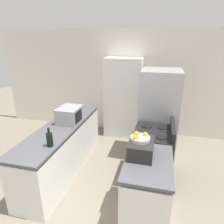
% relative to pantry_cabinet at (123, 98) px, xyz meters
% --- Properties ---
extents(wall_back, '(7.00, 0.06, 2.60)m').
position_rel_pantry_cabinet_xyz_m(wall_back, '(0.03, 0.30, 0.32)').
color(wall_back, silver).
rests_on(wall_back, ground_plane).
extents(counter_left, '(0.60, 2.41, 0.92)m').
position_rel_pantry_cabinet_xyz_m(counter_left, '(-0.77, -1.78, -0.53)').
color(counter_left, silver).
rests_on(counter_left, ground_plane).
extents(counter_right, '(0.60, 0.94, 0.92)m').
position_rel_pantry_cabinet_xyz_m(counter_right, '(0.82, -2.51, -0.53)').
color(counter_right, silver).
rests_on(counter_right, ground_plane).
extents(pantry_cabinet, '(0.88, 0.53, 1.95)m').
position_rel_pantry_cabinet_xyz_m(pantry_cabinet, '(0.00, 0.00, 0.00)').
color(pantry_cabinet, white).
rests_on(pantry_cabinet, ground_plane).
extents(stove, '(0.66, 0.78, 1.08)m').
position_rel_pantry_cabinet_xyz_m(stove, '(0.84, -1.63, -0.51)').
color(stove, black).
rests_on(stove, ground_plane).
extents(refrigerator, '(0.77, 0.77, 1.82)m').
position_rel_pantry_cabinet_xyz_m(refrigerator, '(0.89, -0.82, -0.07)').
color(refrigerator, '#A3A3A8').
rests_on(refrigerator, ground_plane).
extents(microwave, '(0.38, 0.45, 0.28)m').
position_rel_pantry_cabinet_xyz_m(microwave, '(-0.68, -1.59, 0.08)').
color(microwave, '#939399').
rests_on(microwave, counter_left).
extents(wine_bottle, '(0.09, 0.09, 0.29)m').
position_rel_pantry_cabinet_xyz_m(wine_bottle, '(-0.57, -2.47, 0.05)').
color(wine_bottle, black).
rests_on(wine_bottle, counter_left).
extents(toaster_oven, '(0.32, 0.44, 0.21)m').
position_rel_pantry_cabinet_xyz_m(toaster_oven, '(0.71, -2.39, 0.04)').
color(toaster_oven, black).
rests_on(toaster_oven, counter_right).
extents(fruit_bowl, '(0.25, 0.25, 0.10)m').
position_rel_pantry_cabinet_xyz_m(fruit_bowl, '(0.69, -2.37, 0.18)').
color(fruit_bowl, '#B2A893').
rests_on(fruit_bowl, toaster_oven).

